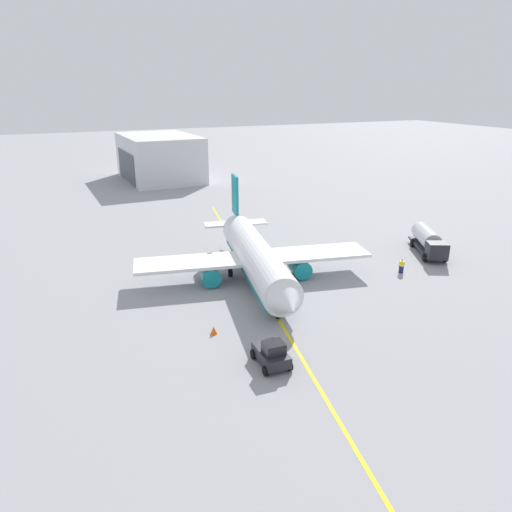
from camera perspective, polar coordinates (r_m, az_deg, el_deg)
name	(u,v)px	position (r m, az deg, el deg)	size (l,w,h in m)	color
ground_plane	(256,281)	(54.72, 0.00, -2.96)	(400.00, 400.00, 0.00)	#939399
airplane	(255,257)	(54.15, -0.11, -0.10)	(29.73, 27.15, 9.83)	white
fuel_tanker	(428,241)	(67.02, 19.74, 1.70)	(9.74, 6.50, 3.15)	#2D2D33
pushback_tug	(272,354)	(38.72, 1.87, -11.50)	(3.69, 2.45, 2.20)	#232328
refueling_worker	(402,266)	(59.29, 16.86, -1.17)	(0.58, 0.46, 1.71)	navy
safety_cone_nose	(214,330)	(43.57, -5.03, -8.77)	(0.63, 0.63, 0.70)	#F2590F
distant_hangar	(159,158)	(116.36, -11.37, 11.37)	(24.29, 16.10, 10.13)	silver
taxi_line_marking	(256,281)	(54.72, 0.00, -2.95)	(71.98, 0.30, 0.01)	yellow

